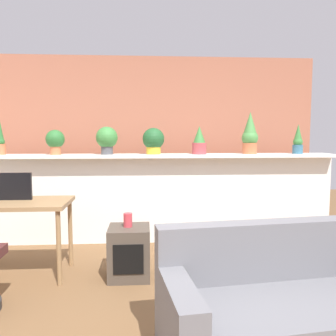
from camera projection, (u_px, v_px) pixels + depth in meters
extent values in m
plane|color=brown|center=(159.00, 321.00, 2.61)|extent=(12.00, 12.00, 0.00)
cube|color=white|center=(153.00, 199.00, 4.55)|extent=(4.70, 0.16, 1.11)
cube|color=white|center=(152.00, 156.00, 4.45)|extent=(4.70, 0.38, 0.04)
cube|color=#AD664C|center=(151.00, 145.00, 5.07)|extent=(4.70, 0.10, 2.50)
cylinder|color=#C66B42|center=(1.00, 149.00, 4.35)|extent=(0.12, 0.12, 0.13)
sphere|color=#2D7033|center=(0.00, 142.00, 4.34)|extent=(0.10, 0.10, 0.10)
cone|color=#2D7033|center=(0.00, 130.00, 4.33)|extent=(0.09, 0.09, 0.25)
cylinder|color=#C66B42|center=(56.00, 150.00, 4.34)|extent=(0.13, 0.13, 0.11)
sphere|color=#2D7033|center=(55.00, 139.00, 4.33)|extent=(0.23, 0.23, 0.23)
cylinder|color=#4C4C51|center=(107.00, 150.00, 4.38)|extent=(0.15, 0.15, 0.11)
sphere|color=#3D843D|center=(107.00, 137.00, 4.37)|extent=(0.27, 0.27, 0.27)
cylinder|color=gold|center=(153.00, 151.00, 4.45)|extent=(0.18, 0.18, 0.09)
sphere|color=#235B2D|center=(153.00, 139.00, 4.44)|extent=(0.28, 0.28, 0.28)
cylinder|color=#B7474C|center=(199.00, 148.00, 4.44)|extent=(0.18, 0.18, 0.15)
cone|color=#3D843D|center=(199.00, 134.00, 4.43)|extent=(0.15, 0.15, 0.21)
cylinder|color=#C66B42|center=(250.00, 148.00, 4.54)|extent=(0.19, 0.19, 0.14)
sphere|color=#4C9347|center=(250.00, 138.00, 4.52)|extent=(0.21, 0.21, 0.21)
cone|color=#4C9347|center=(250.00, 123.00, 4.50)|extent=(0.18, 0.18, 0.29)
cylinder|color=#386B84|center=(298.00, 149.00, 4.56)|extent=(0.13, 0.13, 0.12)
sphere|color=#3D843D|center=(298.00, 142.00, 4.55)|extent=(0.12, 0.12, 0.12)
cone|color=#3D843D|center=(298.00, 132.00, 4.54)|extent=(0.10, 0.10, 0.21)
cylinder|color=#99754C|center=(59.00, 248.00, 3.21)|extent=(0.04, 0.04, 0.71)
cylinder|color=#99754C|center=(70.00, 233.00, 3.70)|extent=(0.04, 0.04, 0.71)
cube|color=#99754C|center=(12.00, 203.00, 3.38)|extent=(1.10, 0.60, 0.04)
cube|color=black|center=(6.00, 186.00, 3.44)|extent=(0.49, 0.04, 0.27)
cube|color=#4C4238|center=(129.00, 252.00, 3.41)|extent=(0.40, 0.40, 0.50)
cube|color=black|center=(128.00, 259.00, 3.22)|extent=(0.28, 0.04, 0.28)
cylinder|color=#CC3D47|center=(128.00, 220.00, 3.40)|extent=(0.09, 0.09, 0.13)
cube|color=slate|center=(288.00, 328.00, 2.17)|extent=(1.64, 0.94, 0.40)
cube|color=slate|center=(267.00, 250.00, 2.42)|extent=(1.57, 0.35, 0.40)
cube|color=slate|center=(178.00, 294.00, 2.01)|extent=(0.25, 0.77, 0.16)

